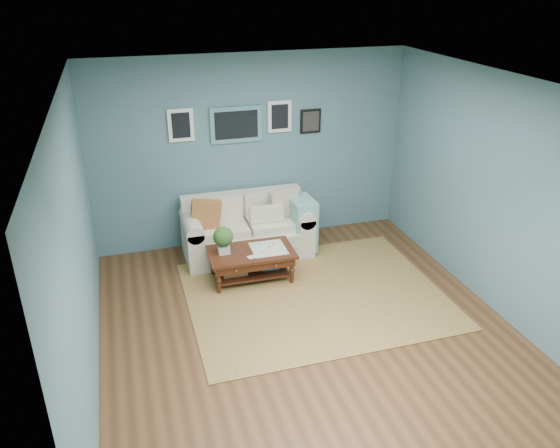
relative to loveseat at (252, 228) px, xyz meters
name	(u,v)px	position (x,y,z in m)	size (l,w,h in m)	color
room_shell	(309,219)	(0.13, -1.97, 0.98)	(5.00, 5.02, 2.70)	brown
area_rug	(315,295)	(0.46, -1.34, -0.37)	(3.10, 2.48, 0.01)	brown
loveseat	(252,228)	(0.00, 0.00, 0.00)	(1.81, 0.82, 0.93)	beige
coffee_table	(247,256)	(-0.25, -0.72, -0.04)	(1.10, 0.66, 0.76)	#33180F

